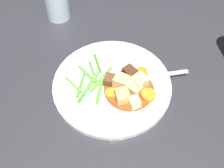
% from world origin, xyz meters
% --- Properties ---
extents(ground_plane, '(3.00, 3.00, 0.00)m').
position_xyz_m(ground_plane, '(0.00, 0.00, 0.00)').
color(ground_plane, '#2D2D33').
extents(dinner_plate, '(0.28, 0.28, 0.01)m').
position_xyz_m(dinner_plate, '(0.00, 0.00, 0.01)').
color(dinner_plate, white).
rests_on(dinner_plate, ground_plane).
extents(stew_sauce, '(0.12, 0.12, 0.00)m').
position_xyz_m(stew_sauce, '(0.04, 0.00, 0.01)').
color(stew_sauce, brown).
rests_on(stew_sauce, dinner_plate).
extents(carrot_slice_0, '(0.04, 0.04, 0.01)m').
position_xyz_m(carrot_slice_0, '(0.05, 0.03, 0.02)').
color(carrot_slice_0, orange).
rests_on(carrot_slice_0, dinner_plate).
extents(carrot_slice_1, '(0.03, 0.03, 0.01)m').
position_xyz_m(carrot_slice_1, '(0.05, 0.05, 0.02)').
color(carrot_slice_1, orange).
rests_on(carrot_slice_1, dinner_plate).
extents(carrot_slice_2, '(0.05, 0.05, 0.01)m').
position_xyz_m(carrot_slice_2, '(0.09, 0.00, 0.02)').
color(carrot_slice_2, orange).
rests_on(carrot_slice_2, dinner_plate).
extents(carrot_slice_3, '(0.03, 0.03, 0.01)m').
position_xyz_m(carrot_slice_3, '(0.03, 0.02, 0.02)').
color(carrot_slice_3, orange).
rests_on(carrot_slice_3, dinner_plate).
extents(carrot_slice_4, '(0.04, 0.04, 0.01)m').
position_xyz_m(carrot_slice_4, '(0.01, -0.03, 0.02)').
color(carrot_slice_4, orange).
rests_on(carrot_slice_4, dinner_plate).
extents(carrot_slice_5, '(0.03, 0.03, 0.01)m').
position_xyz_m(carrot_slice_5, '(0.06, 0.04, 0.02)').
color(carrot_slice_5, orange).
rests_on(carrot_slice_5, dinner_plate).
extents(potato_chunk_0, '(0.04, 0.04, 0.03)m').
position_xyz_m(potato_chunk_0, '(0.06, 0.02, 0.03)').
color(potato_chunk_0, '#EAD68C').
rests_on(potato_chunk_0, dinner_plate).
extents(potato_chunk_1, '(0.03, 0.03, 0.03)m').
position_xyz_m(potato_chunk_1, '(0.02, 0.01, 0.03)').
color(potato_chunk_1, '#E5CC7A').
rests_on(potato_chunk_1, dinner_plate).
extents(potato_chunk_2, '(0.03, 0.03, 0.02)m').
position_xyz_m(potato_chunk_2, '(0.07, -0.03, 0.02)').
color(potato_chunk_2, '#EAD68C').
rests_on(potato_chunk_2, dinner_plate).
extents(potato_chunk_3, '(0.04, 0.04, 0.03)m').
position_xyz_m(potato_chunk_3, '(0.04, -0.03, 0.03)').
color(potato_chunk_3, '#DBBC6B').
rests_on(potato_chunk_3, dinner_plate).
extents(potato_chunk_4, '(0.03, 0.03, 0.02)m').
position_xyz_m(potato_chunk_4, '(0.06, -0.00, 0.02)').
color(potato_chunk_4, '#E5CC7A').
rests_on(potato_chunk_4, dinner_plate).
extents(potato_chunk_5, '(0.02, 0.03, 0.02)m').
position_xyz_m(potato_chunk_5, '(0.04, 0.01, 0.02)').
color(potato_chunk_5, '#EAD68C').
rests_on(potato_chunk_5, dinner_plate).
extents(meat_chunk_0, '(0.02, 0.03, 0.02)m').
position_xyz_m(meat_chunk_0, '(-0.01, 0.00, 0.02)').
color(meat_chunk_0, brown).
rests_on(meat_chunk_0, dinner_plate).
extents(meat_chunk_1, '(0.04, 0.03, 0.02)m').
position_xyz_m(meat_chunk_1, '(0.03, 0.04, 0.02)').
color(meat_chunk_1, '#4C2B19').
rests_on(meat_chunk_1, dinner_plate).
extents(green_bean_0, '(0.02, 0.07, 0.01)m').
position_xyz_m(green_bean_0, '(-0.06, -0.03, 0.02)').
color(green_bean_0, '#599E38').
rests_on(green_bean_0, dinner_plate).
extents(green_bean_1, '(0.01, 0.07, 0.01)m').
position_xyz_m(green_bean_1, '(-0.04, -0.02, 0.02)').
color(green_bean_1, '#66AD42').
rests_on(green_bean_1, dinner_plate).
extents(green_bean_2, '(0.04, 0.05, 0.01)m').
position_xyz_m(green_bean_2, '(-0.06, 0.04, 0.02)').
color(green_bean_2, '#4C8E33').
rests_on(green_bean_2, dinner_plate).
extents(green_bean_3, '(0.03, 0.07, 0.01)m').
position_xyz_m(green_bean_3, '(-0.02, -0.03, 0.02)').
color(green_bean_3, '#66AD42').
rests_on(green_bean_3, dinner_plate).
extents(green_bean_4, '(0.02, 0.08, 0.01)m').
position_xyz_m(green_bean_4, '(-0.03, 0.00, 0.02)').
color(green_bean_4, '#66AD42').
rests_on(green_bean_4, dinner_plate).
extents(green_bean_5, '(0.05, 0.06, 0.01)m').
position_xyz_m(green_bean_5, '(-0.05, 0.01, 0.02)').
color(green_bean_5, '#599E38').
rests_on(green_bean_5, dinner_plate).
extents(green_bean_6, '(0.06, 0.03, 0.01)m').
position_xyz_m(green_bean_6, '(-0.06, 0.00, 0.02)').
color(green_bean_6, '#66AD42').
rests_on(green_bean_6, dinner_plate).
extents(green_bean_7, '(0.06, 0.03, 0.01)m').
position_xyz_m(green_bean_7, '(-0.08, -0.04, 0.02)').
color(green_bean_7, '#66AD42').
rests_on(green_bean_7, dinner_plate).
extents(green_bean_8, '(0.01, 0.08, 0.01)m').
position_xyz_m(green_bean_8, '(-0.05, -0.04, 0.02)').
color(green_bean_8, '#4C8E33').
rests_on(green_bean_8, dinner_plate).
extents(fork, '(0.15, 0.11, 0.00)m').
position_xyz_m(fork, '(0.07, 0.06, 0.01)').
color(fork, silver).
rests_on(fork, dinner_plate).
extents(water_glass, '(0.07, 0.07, 0.10)m').
position_xyz_m(water_glass, '(-0.24, 0.16, 0.05)').
color(water_glass, silver).
rests_on(water_glass, ground_plane).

